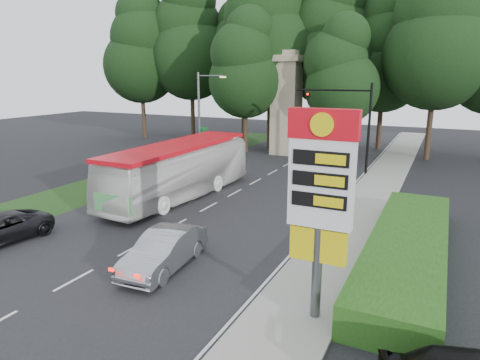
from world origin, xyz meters
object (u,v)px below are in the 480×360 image
at_px(gas_station_pylon, 321,188).
at_px(sedan_silver, 164,250).
at_px(traffic_signal_mast, 353,115).
at_px(streetlight_signs, 201,114).
at_px(transit_bus, 179,171).
at_px(monument, 286,103).

relative_size(gas_station_pylon, sedan_silver, 1.43).
height_order(traffic_signal_mast, sedan_silver, traffic_signal_mast).
distance_m(streetlight_signs, transit_bus, 11.10).
xyz_separation_m(gas_station_pylon, traffic_signal_mast, (-3.52, 22.00, 0.22)).
distance_m(gas_station_pylon, traffic_signal_mast, 22.29).
xyz_separation_m(gas_station_pylon, sedan_silver, (-6.67, 0.96, -3.66)).
bearing_deg(traffic_signal_mast, gas_station_pylon, -80.91).
xyz_separation_m(traffic_signal_mast, sedan_silver, (-3.15, -21.05, -3.88)).
height_order(gas_station_pylon, streetlight_signs, streetlight_signs).
height_order(transit_bus, sedan_silver, transit_bus).
bearing_deg(gas_station_pylon, monument, 111.80).
height_order(monument, sedan_silver, monument).
height_order(gas_station_pylon, sedan_silver, gas_station_pylon).
distance_m(traffic_signal_mast, transit_bus, 14.89).
bearing_deg(sedan_silver, transit_bus, 115.57).
height_order(monument, transit_bus, monument).
bearing_deg(traffic_signal_mast, monument, 142.00).
bearing_deg(monument, sedan_silver, -80.49).
bearing_deg(transit_bus, sedan_silver, -56.37).
bearing_deg(sedan_silver, monument, 94.94).
height_order(streetlight_signs, monument, monument).
distance_m(gas_station_pylon, streetlight_signs, 25.74).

